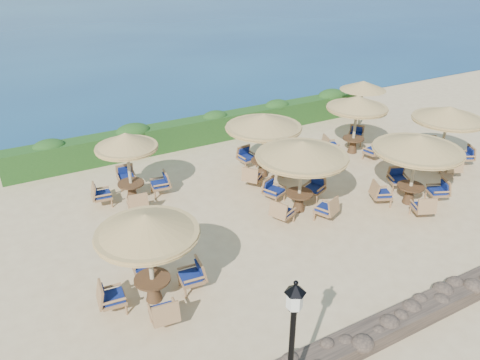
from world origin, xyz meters
TOP-DOWN VIEW (x-y plane):
  - ground at (0.00, 0.00)m, footprint 120.00×120.00m
  - sea at (0.00, 70.00)m, footprint 160.00×160.00m
  - hedge at (0.00, 7.20)m, footprint 18.00×0.90m
  - stone_wall at (0.00, -6.20)m, footprint 15.00×0.65m
  - lamp_post at (-4.80, -6.80)m, footprint 0.44×0.44m
  - extra_parasol at (7.80, 5.20)m, footprint 2.30×2.30m
  - cafe_set_0 at (-6.00, -2.26)m, footprint 2.85×2.85m
  - cafe_set_1 at (0.11, -0.28)m, footprint 3.19×3.19m
  - cafe_set_2 at (3.94, -1.79)m, footprint 3.13×3.13m
  - cafe_set_3 at (-4.84, 3.34)m, footprint 2.86×2.86m
  - cafe_set_4 at (0.43, 2.71)m, footprint 3.03×3.03m
  - cafe_set_5 at (5.25, 2.77)m, footprint 2.78×2.78m
  - cafe_set_6 at (7.50, -0.13)m, footprint 2.88×2.88m

SIDE VIEW (x-z plane):
  - ground at x=0.00m, z-range 0.00..0.00m
  - sea at x=0.00m, z-range 0.00..0.00m
  - stone_wall at x=0.00m, z-range 0.00..0.44m
  - hedge at x=0.00m, z-range 0.00..1.20m
  - lamp_post at x=-4.80m, z-range -0.10..3.21m
  - cafe_set_3 at x=-4.84m, z-range 0.31..2.97m
  - cafe_set_0 at x=-6.00m, z-range 0.46..3.11m
  - cafe_set_6 at x=7.50m, z-range 0.52..3.17m
  - cafe_set_5 at x=5.25m, z-range 0.55..3.21m
  - cafe_set_2 at x=3.94m, z-range 0.57..3.23m
  - cafe_set_1 at x=0.11m, z-range 0.59..3.24m
  - cafe_set_4 at x=0.43m, z-range 0.63..3.29m
  - extra_parasol at x=7.80m, z-range 0.97..3.37m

